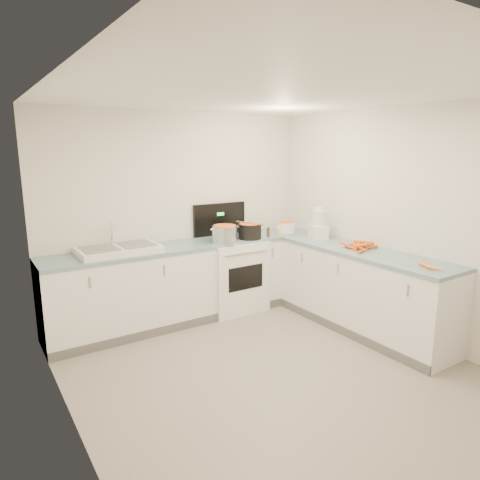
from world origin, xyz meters
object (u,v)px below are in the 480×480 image
food_processor (319,225)px  stove (231,273)px  sink (118,249)px  black_pot (250,232)px  mixing_bowl (285,227)px  steel_pot (225,235)px  extract_bottle (268,233)px  spice_jar (278,232)px

food_processor → stove: bearing=145.6°
sink → food_processor: bearing=-15.2°
black_pot → mixing_bowl: size_ratio=1.03×
steel_pot → food_processor: 1.20m
stove → sink: (-1.45, 0.02, 0.50)m
black_pot → extract_bottle: 0.27m
extract_bottle → food_processor: 0.65m
mixing_bowl → spice_jar: 0.29m
stove → food_processor: (0.91, -0.62, 0.64)m
steel_pot → food_processor: (1.10, -0.47, 0.08)m
stove → extract_bottle: size_ratio=13.28×
black_pot → extract_bottle: (0.26, -0.04, -0.03)m
steel_pot → black_pot: bearing=1.8°
mixing_bowl → stove: bearing=177.5°
steel_pot → black_pot: size_ratio=1.06×
stove → steel_pot: (-0.19, -0.16, 0.56)m
food_processor → extract_bottle: bearing=136.9°
stove → extract_bottle: stove is taller
sink → black_pot: bearing=-5.7°
mixing_bowl → extract_bottle: size_ratio=2.77×
sink → stove: bearing=-0.6°
steel_pot → extract_bottle: 0.64m
extract_bottle → mixing_bowl: bearing=21.0°
steel_pot → mixing_bowl: 1.05m
mixing_bowl → food_processor: bearing=-83.6°
black_pot → mixing_bowl: (0.66, 0.11, -0.02)m
mixing_bowl → food_processor: 0.60m
sink → steel_pot: bearing=-7.9°
food_processor → steel_pot: bearing=157.1°
steel_pot → extract_bottle: size_ratio=3.02×
stove → spice_jar: 0.82m
mixing_bowl → spice_jar: bearing=-146.9°
black_pot → extract_bottle: bearing=-9.1°
steel_pot → food_processor: bearing=-22.9°
sink → mixing_bowl: size_ratio=3.03×
sink → mixing_bowl: 2.30m
stove → food_processor: size_ratio=3.38×
extract_bottle → spice_jar: extract_bottle is taller
sink → steel_pot: size_ratio=2.78×
mixing_bowl → food_processor: food_processor is taller
sink → steel_pot: sink is taller
spice_jar → extract_bottle: bearing=178.6°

